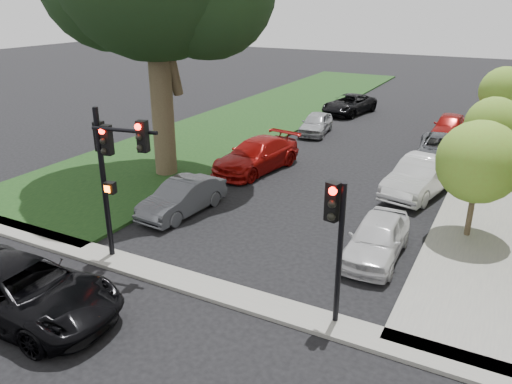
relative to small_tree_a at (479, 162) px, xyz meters
The scene contains 18 objects.
ground 11.36m from the small_tree_a, 124.25° to the right, with size 140.00×140.00×0.00m, color black.
grass_strip 21.45m from the small_tree_a, 135.58° to the left, with size 8.00×44.00×0.12m, color black.
sidewalk_right 15.15m from the small_tree_a, 87.89° to the left, with size 3.50×44.00×0.12m, color slate.
sidewalk_cross 9.81m from the small_tree_a, 131.11° to the right, with size 60.00×1.00×0.12m, color slate.
small_tree_a is the anchor object (origin of this frame).
small_tree_b 7.07m from the small_tree_a, 90.00° to the left, with size 2.53×2.53×3.79m.
small_tree_c 14.85m from the small_tree_a, 90.00° to the left, with size 2.83×2.83×4.25m.
traffic_signal_main 11.83m from the small_tree_a, 144.44° to the right, with size 2.41×0.65×4.91m.
traffic_signal_secondary 7.36m from the small_tree_a, 110.17° to the right, with size 0.52×0.42×3.88m.
car_cross_near 14.38m from the small_tree_a, 133.24° to the right, with size 2.53×5.49×1.53m, color black.
car_parked_0 4.33m from the small_tree_a, 130.30° to the right, with size 1.61×4.01×1.37m, color silver.
car_parked_1 4.65m from the small_tree_a, 123.42° to the left, with size 1.68×4.81×1.59m, color silver.
car_parked_2 9.02m from the small_tree_a, 104.73° to the left, with size 2.31×5.01×1.39m, color #3F4247.
car_parked_3 14.32m from the small_tree_a, 100.69° to the left, with size 1.67×4.14×1.41m, color maroon.
car_parked_5 10.69m from the small_tree_a, 163.91° to the right, with size 1.40×4.01×1.32m, color #3F4247.
car_parked_6 10.60m from the small_tree_a, 163.02° to the left, with size 2.13×5.23×1.52m, color maroon.
car_parked_7 14.99m from the small_tree_a, 132.35° to the left, with size 1.54×3.82×1.30m, color #999BA0.
car_parked_8 20.19m from the small_tree_a, 119.81° to the left, with size 2.29×4.96×1.38m, color black.
Camera 1 is at (7.03, -8.28, 7.86)m, focal length 35.00 mm.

